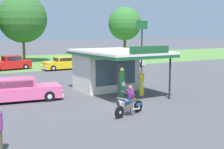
{
  "coord_description": "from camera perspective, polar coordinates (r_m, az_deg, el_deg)",
  "views": [
    {
      "loc": [
        -9.64,
        -15.2,
        4.32
      ],
      "look_at": [
        1.08,
        2.75,
        1.4
      ],
      "focal_mm": 48.36,
      "sensor_mm": 36.0,
      "label": 1
    }
  ],
  "objects": [
    {
      "name": "ground_plane",
      "position": [
        18.51,
        1.51,
        -5.55
      ],
      "size": [
        300.0,
        300.0,
        0.0
      ],
      "primitive_type": "plane",
      "color": "#4C4C51"
    },
    {
      "name": "grass_verge_strip",
      "position": [
        46.42,
        -18.73,
        2.19
      ],
      "size": [
        120.0,
        24.0,
        0.01
      ],
      "primitive_type": "cube",
      "color": "#56843D",
      "rests_on": "ground"
    },
    {
      "name": "service_station_kiosk",
      "position": [
        22.42,
        -0.65,
        1.52
      ],
      "size": [
        4.84,
        7.2,
        3.52
      ],
      "color": "silver",
      "rests_on": "ground"
    },
    {
      "name": "gas_pump_nearside",
      "position": [
        19.53,
        1.91,
        -1.97
      ],
      "size": [
        0.44,
        0.44,
        2.08
      ],
      "color": "slate",
      "rests_on": "ground"
    },
    {
      "name": "gas_pump_offside",
      "position": [
        20.43,
        5.6,
        -1.91
      ],
      "size": [
        0.44,
        0.44,
        1.84
      ],
      "color": "slate",
      "rests_on": "ground"
    },
    {
      "name": "motorcycle_with_rider",
      "position": [
        15.95,
        3.39,
        -5.36
      ],
      "size": [
        2.2,
        0.95,
        1.58
      ],
      "color": "black",
      "rests_on": "ground"
    },
    {
      "name": "featured_classic_sedan",
      "position": [
        20.03,
        -17.23,
        -2.88
      ],
      "size": [
        5.49,
        2.64,
        1.47
      ],
      "color": "#E55993",
      "rests_on": "ground"
    },
    {
      "name": "parked_car_back_row_left",
      "position": [
        38.36,
        2.09,
        2.5
      ],
      "size": [
        5.45,
        3.05,
        1.47
      ],
      "color": "#B7B7BC",
      "rests_on": "ground"
    },
    {
      "name": "parked_car_back_row_right",
      "position": [
        35.93,
        -9.19,
        2.04
      ],
      "size": [
        4.97,
        2.12,
        1.46
      ],
      "color": "gold",
      "rests_on": "ground"
    },
    {
      "name": "parked_car_second_row_spare",
      "position": [
        37.13,
        -18.82,
        1.98
      ],
      "size": [
        5.24,
        2.52,
        1.64
      ],
      "color": "red",
      "rests_on": "ground"
    },
    {
      "name": "tree_oak_centre",
      "position": [
        46.11,
        -16.65,
        9.94
      ],
      "size": [
        6.99,
        6.99,
        9.8
      ],
      "color": "brown",
      "rests_on": "ground"
    },
    {
      "name": "tree_oak_distant_spare",
      "position": [
        54.93,
        2.28,
        9.4
      ],
      "size": [
        5.93,
        5.98,
        8.87
      ],
      "color": "brown",
      "rests_on": "ground"
    },
    {
      "name": "roadside_pole_sign",
      "position": [
        26.02,
        5.66,
        6.29
      ],
      "size": [
        1.1,
        0.12,
        5.31
      ],
      "color": "black",
      "rests_on": "ground"
    }
  ]
}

